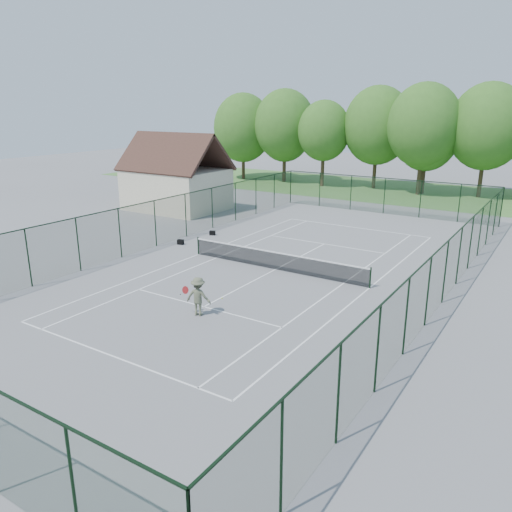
# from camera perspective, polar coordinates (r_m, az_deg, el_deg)

# --- Properties ---
(ground) EXTENTS (140.00, 140.00, 0.00)m
(ground) POSITION_cam_1_polar(r_m,az_deg,el_deg) (27.89, 2.22, -1.56)
(ground) COLOR gray
(ground) RESTS_ON ground
(grass_far) EXTENTS (80.00, 16.00, 0.01)m
(grass_far) POSITION_cam_1_polar(r_m,az_deg,el_deg) (55.21, 18.39, 6.81)
(grass_far) COLOR #50833B
(grass_far) RESTS_ON ground
(court_lines) EXTENTS (11.05, 23.85, 0.01)m
(court_lines) POSITION_cam_1_polar(r_m,az_deg,el_deg) (27.89, 2.22, -1.55)
(court_lines) COLOR white
(court_lines) RESTS_ON ground
(tennis_net) EXTENTS (11.08, 0.08, 1.10)m
(tennis_net) POSITION_cam_1_polar(r_m,az_deg,el_deg) (27.71, 2.24, -0.43)
(tennis_net) COLOR black
(tennis_net) RESTS_ON ground
(fence_enclosure) EXTENTS (18.05, 36.05, 3.02)m
(fence_enclosure) POSITION_cam_1_polar(r_m,az_deg,el_deg) (27.44, 2.26, 1.54)
(fence_enclosure) COLOR #1C3923
(fence_enclosure) RESTS_ON ground
(utility_building) EXTENTS (8.60, 6.27, 6.63)m
(utility_building) POSITION_cam_1_polar(r_m,az_deg,el_deg) (44.43, -9.15, 9.28)
(utility_building) COLOR beige
(utility_building) RESTS_ON ground
(tree_line_far) EXTENTS (39.40, 6.40, 9.70)m
(tree_line_far) POSITION_cam_1_polar(r_m,az_deg,el_deg) (54.58, 18.98, 13.00)
(tree_line_far) COLOR #453120
(tree_line_far) RESTS_ON ground
(sports_bag_a) EXTENTS (0.45, 0.33, 0.33)m
(sports_bag_a) POSITION_cam_1_polar(r_m,az_deg,el_deg) (33.24, -8.62, 1.59)
(sports_bag_a) COLOR black
(sports_bag_a) RESTS_ON ground
(sports_bag_b) EXTENTS (0.46, 0.38, 0.31)m
(sports_bag_b) POSITION_cam_1_polar(r_m,az_deg,el_deg) (35.40, -5.01, 2.64)
(sports_bag_b) COLOR black
(sports_bag_b) RESTS_ON ground
(tennis_player) EXTENTS (1.87, 0.97, 1.73)m
(tennis_player) POSITION_cam_1_polar(r_m,az_deg,el_deg) (21.80, -6.61, -4.61)
(tennis_player) COLOR #5D6147
(tennis_player) RESTS_ON ground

